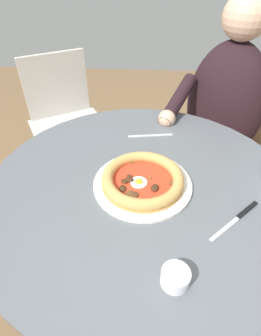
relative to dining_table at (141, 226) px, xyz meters
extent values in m
cube|color=brown|center=(0.00, 0.00, -0.56)|extent=(6.00, 6.00, 0.02)
cylinder|color=#565B60|center=(0.00, 0.00, 0.19)|extent=(0.95, 0.95, 0.03)
cylinder|color=#4E5257|center=(0.00, 0.00, -0.17)|extent=(0.12, 0.12, 0.70)
cylinder|color=#4E5257|center=(0.00, 0.00, -0.54)|extent=(0.53, 0.53, 0.02)
cylinder|color=white|center=(0.00, 0.01, 0.21)|extent=(0.29, 0.29, 0.01)
cylinder|color=tan|center=(0.00, 0.01, 0.22)|extent=(0.24, 0.24, 0.01)
torus|color=tan|center=(0.00, 0.01, 0.23)|extent=(0.24, 0.24, 0.03)
cylinder|color=red|center=(0.00, 0.01, 0.22)|extent=(0.22, 0.22, 0.00)
cylinder|color=white|center=(0.01, 0.02, 0.23)|extent=(0.05, 0.05, 0.00)
ellipsoid|color=yellow|center=(0.01, 0.02, 0.23)|extent=(0.02, 0.02, 0.02)
ellipsoid|color=#3D2314|center=(0.06, 0.05, 0.23)|extent=(0.03, 0.03, 0.01)
ellipsoid|color=#3D2314|center=(0.04, 0.00, 0.23)|extent=(0.02, 0.02, 0.01)
ellipsoid|color=#3D2314|center=(-0.04, 0.04, 0.23)|extent=(0.03, 0.04, 0.01)
ellipsoid|color=brown|center=(0.03, 0.08, 0.23)|extent=(0.03, 0.04, 0.01)
ellipsoid|color=brown|center=(-0.09, 0.02, 0.23)|extent=(0.02, 0.02, 0.01)
ellipsoid|color=#3D2314|center=(0.04, 0.01, 0.23)|extent=(0.03, 0.02, 0.01)
ellipsoid|color=#4C2D19|center=(0.02, 0.08, 0.23)|extent=(0.04, 0.04, 0.01)
ellipsoid|color=#3D2314|center=(0.05, 0.02, 0.23)|extent=(0.03, 0.03, 0.01)
ellipsoid|color=brown|center=(0.03, 0.07, 0.23)|extent=(0.03, 0.04, 0.01)
ellipsoid|color=#2D6B28|center=(-0.04, 0.08, 0.23)|extent=(0.01, 0.01, 0.00)
ellipsoid|color=#2D6B28|center=(0.04, -0.07, 0.23)|extent=(0.01, 0.01, 0.00)
ellipsoid|color=#2D6B28|center=(-0.02, 0.00, 0.23)|extent=(0.01, 0.01, 0.00)
cube|color=silver|center=(-0.21, 0.16, 0.21)|extent=(0.09, 0.08, 0.00)
cube|color=black|center=(-0.29, 0.09, 0.21)|extent=(0.07, 0.06, 0.01)
cylinder|color=white|center=(-0.08, 0.31, 0.22)|extent=(0.06, 0.06, 0.04)
cylinder|color=olive|center=(-0.08, 0.31, 0.23)|extent=(0.05, 0.05, 0.01)
cube|color=#BCBCC1|center=(-0.02, -0.26, 0.21)|extent=(0.17, 0.03, 0.00)
cube|color=#282833|center=(-0.36, -0.55, -0.32)|extent=(0.44, 0.42, 0.45)
ellipsoid|color=black|center=(-0.36, -0.55, 0.19)|extent=(0.42, 0.38, 0.57)
sphere|color=tan|center=(-0.36, -0.55, 0.55)|extent=(0.17, 0.17, 0.17)
cylinder|color=black|center=(-0.13, -0.45, 0.26)|extent=(0.17, 0.26, 0.15)
sphere|color=tan|center=(-0.09, -0.36, 0.22)|extent=(0.07, 0.07, 0.07)
cube|color=#957050|center=(-0.39, -0.60, -0.08)|extent=(0.54, 0.54, 0.02)
cube|color=#957050|center=(-0.49, -0.75, 0.12)|extent=(0.31, 0.21, 0.39)
cylinder|color=#8E6B4C|center=(-0.15, -0.54, -0.32)|extent=(0.02, 0.02, 0.45)
cylinder|color=#8E6B4C|center=(-0.44, -0.36, -0.32)|extent=(0.02, 0.02, 0.45)
cylinder|color=#8E6B4C|center=(-0.34, -0.84, -0.32)|extent=(0.02, 0.02, 0.45)
cylinder|color=#8E6B4C|center=(-0.63, -0.65, -0.32)|extent=(0.02, 0.02, 0.45)
cube|color=beige|center=(0.43, -0.74, -0.08)|extent=(0.57, 0.57, 0.02)
cube|color=beige|center=(0.53, -0.91, 0.11)|extent=(0.34, 0.21, 0.37)
cylinder|color=#B7B2A8|center=(0.50, -0.48, -0.32)|extent=(0.02, 0.02, 0.45)
cylinder|color=#B7B2A8|center=(0.17, -0.67, -0.32)|extent=(0.02, 0.02, 0.45)
cylinder|color=#B7B2A8|center=(0.69, -0.81, -0.32)|extent=(0.02, 0.02, 0.45)
cylinder|color=#B7B2A8|center=(0.37, -1.00, -0.32)|extent=(0.02, 0.02, 0.45)
camera|label=1|loc=(0.00, 0.60, 0.77)|focal=28.91mm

